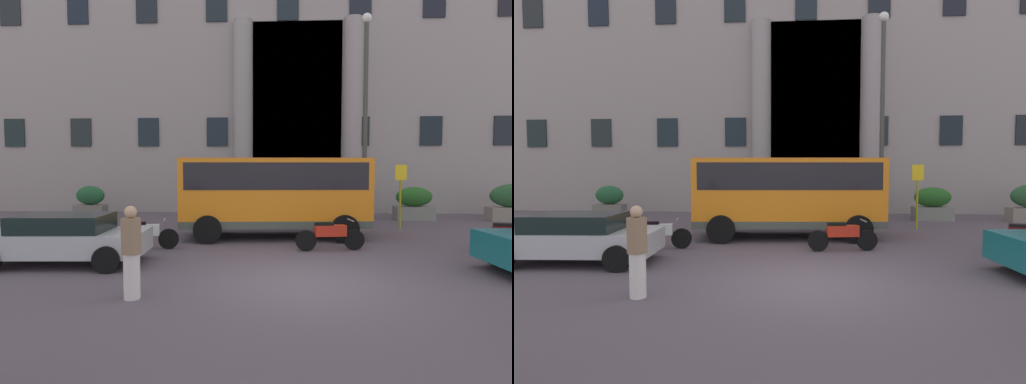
% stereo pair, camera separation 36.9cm
% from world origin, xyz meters
% --- Properties ---
extents(ground_plane, '(80.00, 64.00, 0.12)m').
position_xyz_m(ground_plane, '(0.00, 0.00, -0.06)').
color(ground_plane, '#524750').
extents(office_building_facade, '(36.93, 9.74, 19.51)m').
position_xyz_m(office_building_facade, '(0.00, 17.48, 9.74)').
color(office_building_facade, gray).
rests_on(office_building_facade, ground_plane).
extents(orange_minibus, '(6.41, 2.91, 2.72)m').
position_xyz_m(orange_minibus, '(-0.63, 5.50, 1.62)').
color(orange_minibus, orange).
rests_on(orange_minibus, ground_plane).
extents(bus_stop_sign, '(0.44, 0.08, 2.52)m').
position_xyz_m(bus_stop_sign, '(4.28, 7.63, 1.56)').
color(bus_stop_sign, '#9A9414').
rests_on(bus_stop_sign, ground_plane).
extents(hedge_planter_east, '(2.09, 0.92, 1.45)m').
position_xyz_m(hedge_planter_east, '(1.78, 10.17, 0.70)').
color(hedge_planter_east, slate).
rests_on(hedge_planter_east, ground_plane).
extents(hedge_planter_entrance_left, '(1.72, 0.85, 1.51)m').
position_xyz_m(hedge_planter_entrance_left, '(5.76, 10.47, 0.73)').
color(hedge_planter_entrance_left, slate).
rests_on(hedge_planter_entrance_left, ground_plane).
extents(hedge_planter_entrance_right, '(2.19, 0.89, 1.36)m').
position_xyz_m(hedge_planter_entrance_right, '(-2.37, 10.42, 0.66)').
color(hedge_planter_entrance_right, '#64625B').
rests_on(hedge_planter_entrance_right, ground_plane).
extents(hedge_planter_west, '(1.44, 0.71, 1.52)m').
position_xyz_m(hedge_planter_west, '(-9.49, 10.52, 0.73)').
color(hedge_planter_west, slate).
rests_on(hedge_planter_west, ground_plane).
extents(parked_sedan_second, '(4.10, 2.08, 1.25)m').
position_xyz_m(parked_sedan_second, '(-5.83, 1.36, 0.66)').
color(parked_sedan_second, '#B1B2B6').
rests_on(parked_sedan_second, ground_plane).
extents(scooter_by_planter, '(2.02, 0.70, 0.89)m').
position_xyz_m(scooter_by_planter, '(-4.49, 3.16, 0.46)').
color(scooter_by_planter, black).
rests_on(scooter_by_planter, ground_plane).
extents(motorcycle_near_kerb, '(1.99, 0.70, 0.89)m').
position_xyz_m(motorcycle_near_kerb, '(6.07, 3.41, 0.46)').
color(motorcycle_near_kerb, black).
rests_on(motorcycle_near_kerb, ground_plane).
extents(motorcycle_far_end, '(2.03, 0.58, 0.89)m').
position_xyz_m(motorcycle_far_end, '(0.96, 3.35, 0.46)').
color(motorcycle_far_end, black).
rests_on(motorcycle_far_end, ground_plane).
extents(pedestrian_man_red_shirt, '(0.36, 0.36, 1.71)m').
position_xyz_m(pedestrian_man_red_shirt, '(-3.20, -1.15, 0.86)').
color(pedestrian_man_red_shirt, silver).
rests_on(pedestrian_man_red_shirt, ground_plane).
extents(lamppost_plaza_centre, '(0.40, 0.40, 8.66)m').
position_xyz_m(lamppost_plaza_centre, '(3.09, 8.61, 4.97)').
color(lamppost_plaza_centre, '#3D3F38').
rests_on(lamppost_plaza_centre, ground_plane).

